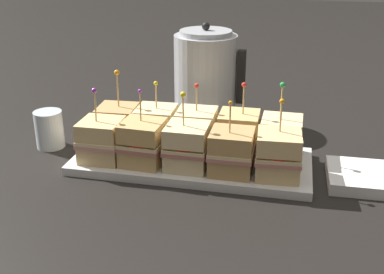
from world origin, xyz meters
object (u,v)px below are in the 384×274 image
sandwich_front_right (232,152)px  sandwich_back_far_left (118,125)px  sandwich_back_far_right (281,137)px  sandwich_back_right (239,133)px  sandwich_front_far_left (102,140)px  sandwich_front_far_right (278,155)px  sandwich_front_left (143,143)px  serving_platter (192,161)px  napkin_stack (362,177)px  sandwich_back_left (156,127)px  sandwich_back_center (196,130)px  sandwich_front_center (187,146)px  drinking_glass (49,129)px  kettle_steel (206,77)px

sandwich_front_right → sandwich_back_far_left: 0.29m
sandwich_back_far_left → sandwich_back_far_right: 0.37m
sandwich_back_far_left → sandwich_back_right: size_ratio=1.07×
sandwich_front_far_left → sandwich_front_far_right: bearing=-0.1°
sandwich_back_far_left → sandwich_front_left: bearing=-45.6°
serving_platter → sandwich_front_far_right: (0.18, -0.05, 0.05)m
sandwich_front_left → sandwich_front_right: (0.18, -0.00, -0.00)m
sandwich_front_far_left → napkin_stack: (0.53, 0.04, -0.05)m
serving_platter → sandwich_back_left: bearing=154.1°
serving_platter → napkin_stack: bearing=-1.0°
sandwich_front_far_left → sandwich_back_far_left: bearing=88.9°
serving_platter → sandwich_back_far_right: (0.18, 0.05, 0.05)m
sandwich_back_center → sandwich_back_far_right: size_ratio=0.91×
sandwich_front_left → sandwich_back_far_left: (-0.09, 0.09, -0.00)m
sandwich_front_center → sandwich_back_right: bearing=44.6°
sandwich_back_center → napkin_stack: 0.36m
serving_platter → sandwich_back_left: size_ratio=3.31×
sandwich_front_right → sandwich_back_far_right: (0.09, 0.09, 0.00)m
sandwich_front_center → drinking_glass: 0.35m
sandwich_back_center → sandwich_back_far_right: sandwich_back_far_right is taller
kettle_steel → sandwich_front_far_right: bearing=-57.5°
napkin_stack → kettle_steel: bearing=143.0°
napkin_stack → sandwich_front_center: bearing=-173.6°
serving_platter → sandwich_front_far_right: 0.20m
drinking_glass → sandwich_front_right: bearing=-9.8°
serving_platter → sandwich_front_center: 0.07m
sandwich_front_right → sandwich_back_far_left: size_ratio=0.89×
sandwich_front_center → sandwich_back_left: sandwich_front_center is taller
sandwich_front_far_left → sandwich_back_left: bearing=44.5°
sandwich_back_right → sandwich_back_center: bearing=-179.0°
sandwich_back_right → kettle_steel: bearing=117.0°
sandwich_front_left → sandwich_back_left: sandwich_front_left is taller
sandwich_back_center → sandwich_front_far_right: bearing=-26.9°
sandwich_front_left → drinking_glass: size_ratio=1.81×
sandwich_front_center → sandwich_back_center: bearing=89.8°
sandwich_back_far_left → drinking_glass: bearing=-173.9°
sandwich_front_left → sandwich_front_far_right: bearing=-0.3°
sandwich_back_far_right → napkin_stack: bearing=-17.7°
sandwich_back_far_left → sandwich_back_center: (0.18, 0.00, 0.00)m
sandwich_front_center → sandwich_back_far_right: bearing=26.7°
sandwich_front_far_right → drinking_glass: sandwich_front_far_right is taller
sandwich_front_center → sandwich_back_left: bearing=135.2°
sandwich_back_far_left → sandwich_back_far_right: bearing=0.4°
sandwich_front_left → sandwich_back_right: sandwich_back_right is taller
kettle_steel → sandwich_front_left: bearing=-102.3°
serving_platter → sandwich_back_far_right: size_ratio=3.03×
sandwich_front_left → sandwich_back_left: 0.09m
sandwich_front_far_right → sandwich_back_right: sandwich_back_right is taller
sandwich_front_far_right → napkin_stack: 0.18m
sandwich_front_far_left → sandwich_front_right: 0.27m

